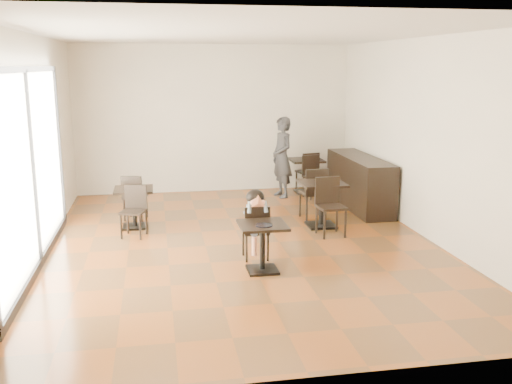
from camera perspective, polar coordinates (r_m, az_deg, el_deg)
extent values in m
cube|color=brown|center=(9.02, -1.36, -5.20)|extent=(6.00, 8.00, 0.01)
cube|color=silver|center=(8.60, -1.47, 15.54)|extent=(6.00, 8.00, 0.01)
cube|color=beige|center=(12.61, -4.18, 7.28)|extent=(6.00, 0.01, 3.20)
cube|color=beige|center=(4.82, 5.80, -1.34)|extent=(6.00, 0.01, 3.20)
cube|color=beige|center=(8.74, -21.30, 4.13)|extent=(0.01, 8.00, 3.20)
cube|color=beige|center=(9.59, 16.68, 5.13)|extent=(0.01, 8.00, 3.20)
cube|color=white|center=(8.28, -21.63, 2.27)|extent=(0.04, 4.50, 2.60)
cylinder|color=black|center=(7.56, 0.80, -3.35)|extent=(0.23, 0.23, 0.01)
imported|color=#353539|center=(12.07, 2.62, 3.49)|extent=(0.53, 0.70, 1.70)
cube|color=black|center=(11.44, 10.31, 0.99)|extent=(0.60, 2.40, 1.00)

